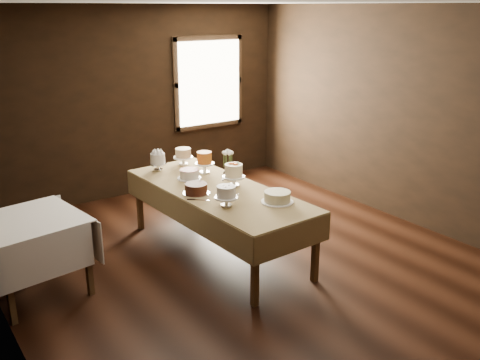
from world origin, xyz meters
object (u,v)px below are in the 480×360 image
side_table (29,228)px  cake_server_a (235,195)px  cake_server_e (202,200)px  cake_cream (277,197)px  cake_caramel (204,164)px  cake_swirl (226,197)px  cake_lattice (189,175)px  cake_meringue (158,162)px  cake_server_c (199,183)px  cake_server_d (225,176)px  flower_vase (228,172)px  display_table (218,194)px  cake_flowers (234,176)px  cake_chocolate (196,189)px  cake_speckled (183,157)px

side_table → cake_server_a: bearing=-14.9°
cake_server_a → cake_server_e: bearing=148.3°
cake_cream → side_table: bearing=157.2°
cake_caramel → cake_swirl: (-0.41, -1.12, -0.02)m
cake_caramel → cake_swirl: size_ratio=1.01×
cake_lattice → cake_cream: cake_cream is taller
cake_meringue → cake_lattice: bearing=-73.6°
cake_server_c → cake_server_d: (0.39, 0.03, 0.00)m
cake_meringue → flower_vase: 0.92m
cake_swirl → cake_server_e: cake_swirl is taller
display_table → cake_cream: 0.79m
cake_flowers → cake_server_c: bearing=131.7°
cake_chocolate → cake_server_e: size_ratio=1.25×
cake_flowers → side_table: bearing=173.5°
cake_caramel → cake_flowers: (0.02, -0.62, -0.00)m
cake_lattice → cake_swirl: size_ratio=1.09×
cake_lattice → flower_vase: size_ratio=2.45×
cake_meringue → flower_vase: bearing=-51.0°
cake_chocolate → cake_cream: bearing=-51.5°
cake_lattice → cake_caramel: (0.28, 0.11, 0.07)m
cake_server_e → flower_vase: flower_vase is taller
display_table → cake_caramel: size_ratio=9.28×
cake_swirl → cake_server_a: (0.25, 0.21, -0.10)m
cake_cream → cake_server_c: cake_cream is taller
cake_flowers → cake_server_e: 0.60m
cake_server_c → cake_server_e: same height
cake_meringue → cake_server_d: 0.90m
display_table → cake_lattice: size_ratio=8.63×
cake_speckled → cake_server_e: 1.40m
cake_meringue → cake_server_a: 1.36m
cake_chocolate → cake_server_c: size_ratio=1.25×
cake_caramel → cake_cream: bearing=-86.2°
display_table → cake_lattice: cake_lattice is taller
cake_chocolate → cake_server_d: (0.60, 0.34, -0.05)m
cake_caramel → cake_chocolate: cake_caramel is taller
display_table → cake_speckled: bearing=81.8°
cake_caramel → cake_cream: 1.34m
cake_server_c → cake_lattice: bearing=11.7°
side_table → cake_server_d: 2.34m
cake_speckled → cake_lattice: 0.62m
cake_server_e → cake_cream: bearing=1.8°
cake_flowers → cake_server_a: bearing=-121.9°
cake_speckled → cake_server_c: cake_speckled is taller
display_table → cake_server_a: cake_server_a is taller
display_table → cake_cream: size_ratio=7.51×
side_table → cake_cream: bearing=-22.8°
cake_meringue → cake_cream: size_ratio=0.68×
side_table → cake_speckled: bearing=21.1°
cake_server_a → display_table: bearing=76.0°
side_table → cake_speckled: cake_speckled is taller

